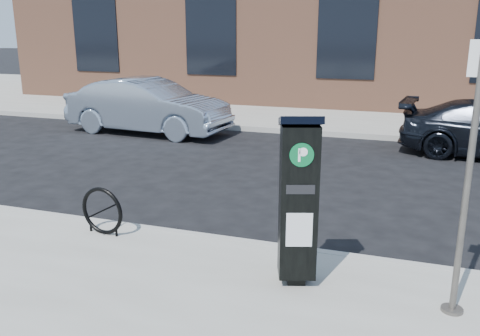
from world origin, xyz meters
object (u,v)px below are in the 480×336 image
at_px(sign_pole, 468,183).
at_px(bike_rack, 102,211).
at_px(parking_kiosk, 298,199).
at_px(car_silver, 148,106).

height_order(sign_pole, bike_rack, sign_pole).
xyz_separation_m(parking_kiosk, sign_pole, (1.66, -0.09, 0.37)).
distance_m(parking_kiosk, sign_pole, 1.70).
distance_m(sign_pole, bike_rack, 4.69).
relative_size(bike_rack, car_silver, 0.14).
bearing_deg(bike_rack, parking_kiosk, -3.93).
bearing_deg(parking_kiosk, sign_pole, -21.73).
bearing_deg(sign_pole, parking_kiosk, -174.15).
bearing_deg(sign_pole, car_silver, 143.91).
xyz_separation_m(sign_pole, bike_rack, (-4.54, 0.60, -1.03)).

